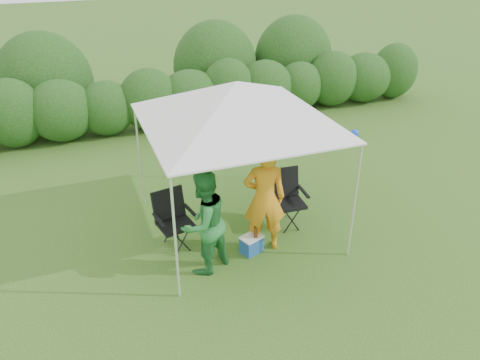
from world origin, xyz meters
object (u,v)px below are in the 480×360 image
object	(u,v)px
canopy	(237,103)
chair_right	(286,194)
woman	(204,223)
cooler	(252,244)
chair_left	(173,216)
man	(264,198)

from	to	relation	value
canopy	chair_right	distance (m)	2.07
chair_right	woman	size ratio (longest dim) A/B	0.60
canopy	cooler	bearing A→B (deg)	-92.83
chair_left	man	world-z (taller)	man
chair_right	canopy	bearing A→B (deg)	173.37
chair_right	chair_left	world-z (taller)	chair_right
cooler	man	bearing A→B (deg)	-5.05
canopy	cooler	size ratio (longest dim) A/B	6.86
canopy	man	world-z (taller)	canopy
canopy	chair_right	size ratio (longest dim) A/B	2.87
man	woman	distance (m)	1.16
man	cooler	distance (m)	0.87
chair_right	cooler	bearing A→B (deg)	-141.33
canopy	chair_left	world-z (taller)	canopy
chair_right	woman	world-z (taller)	woman
chair_left	woman	distance (m)	0.96
canopy	chair_right	bearing A→B (deg)	-10.48
canopy	cooler	world-z (taller)	canopy
chair_right	woman	xyz separation A→B (m)	(-1.84, -0.81, 0.29)
chair_left	man	size ratio (longest dim) A/B	0.52
canopy	chair_right	world-z (taller)	canopy
chair_left	canopy	bearing A→B (deg)	-5.37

